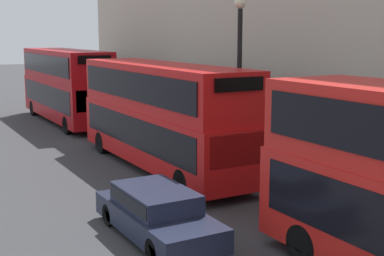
{
  "coord_description": "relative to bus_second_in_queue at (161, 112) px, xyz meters",
  "views": [
    {
      "loc": [
        -7.75,
        0.12,
        5.44
      ],
      "look_at": [
        0.48,
        14.7,
        2.48
      ],
      "focal_mm": 50.0,
      "sensor_mm": 36.0,
      "label": 1
    }
  ],
  "objects": [
    {
      "name": "bus_third_in_queue",
      "position": [
        0.0,
        13.3,
        0.11
      ],
      "size": [
        2.59,
        11.06,
        4.47
      ],
      "color": "#A80F14",
      "rests_on": "ground"
    },
    {
      "name": "street_lamp",
      "position": [
        1.89,
        -2.73,
        1.8
      ],
      "size": [
        0.44,
        0.44,
        6.76
      ],
      "color": "black",
      "rests_on": "ground"
    },
    {
      "name": "car_hatchback",
      "position": [
        -3.4,
        -6.6,
        -1.64
      ],
      "size": [
        1.84,
        4.66,
        1.34
      ],
      "color": "#1E2338",
      "rests_on": "ground"
    },
    {
      "name": "bus_second_in_queue",
      "position": [
        0.0,
        0.0,
        0.0
      ],
      "size": [
        2.59,
        11.06,
        4.26
      ],
      "color": "red",
      "rests_on": "ground"
    }
  ]
}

